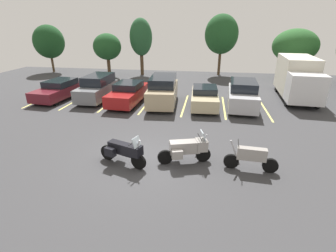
{
  "coord_description": "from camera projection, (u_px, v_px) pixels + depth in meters",
  "views": [
    {
      "loc": [
        2.67,
        -9.16,
        5.52
      ],
      "look_at": [
        0.85,
        2.18,
        0.76
      ],
      "focal_mm": 26.6,
      "sensor_mm": 36.0,
      "label": 1
    }
  ],
  "objects": [
    {
      "name": "ground",
      "position": [
        141.0,
        161.0,
        10.88
      ],
      "size": [
        44.0,
        44.0,
        0.1
      ],
      "primitive_type": "cube",
      "color": "#38383A"
    },
    {
      "name": "tree_right",
      "position": [
        49.0,
        42.0,
        29.05
      ],
      "size": [
        3.48,
        3.48,
        5.4
      ],
      "color": "#4C3823",
      "rests_on": "ground"
    },
    {
      "name": "car_red",
      "position": [
        128.0,
        93.0,
        18.33
      ],
      "size": [
        2.03,
        4.9,
        1.53
      ],
      "color": "maroon",
      "rests_on": "ground"
    },
    {
      "name": "motorcycle_third",
      "position": [
        251.0,
        157.0,
        9.89
      ],
      "size": [
        2.12,
        0.62,
        1.25
      ],
      "color": "black",
      "rests_on": "ground"
    },
    {
      "name": "car_silver",
      "position": [
        243.0,
        95.0,
        17.25
      ],
      "size": [
        2.15,
        4.6,
        1.86
      ],
      "color": "#B7B7BC",
      "rests_on": "ground"
    },
    {
      "name": "tree_center",
      "position": [
        141.0,
        37.0,
        27.41
      ],
      "size": [
        2.47,
        2.47,
        6.08
      ],
      "color": "#4C3823",
      "rests_on": "ground"
    },
    {
      "name": "car_maroon",
      "position": [
        59.0,
        90.0,
        19.49
      ],
      "size": [
        2.28,
        4.88,
        1.43
      ],
      "color": "maroon",
      "rests_on": "ground"
    },
    {
      "name": "motorcycle_second",
      "position": [
        187.0,
        148.0,
        10.4
      ],
      "size": [
        2.21,
        1.17,
        1.42
      ],
      "color": "black",
      "rests_on": "ground"
    },
    {
      "name": "tree_far_right",
      "position": [
        107.0,
        47.0,
        26.91
      ],
      "size": [
        2.99,
        2.99,
        4.55
      ],
      "color": "#4C3823",
      "rests_on": "ground"
    },
    {
      "name": "parking_stripes",
      "position": [
        147.0,
        103.0,
        18.53
      ],
      "size": [
        16.93,
        5.16,
        0.01
      ],
      "color": "#EAE066",
      "rests_on": "ground"
    },
    {
      "name": "car_champagne",
      "position": [
        205.0,
        97.0,
        17.47
      ],
      "size": [
        1.96,
        4.37,
        1.45
      ],
      "color": "#C1B289",
      "rests_on": "ground"
    },
    {
      "name": "car_grey",
      "position": [
        97.0,
        88.0,
        19.12
      ],
      "size": [
        1.87,
        4.37,
        1.86
      ],
      "color": "slate",
      "rests_on": "ground"
    },
    {
      "name": "motorcycle_touring",
      "position": [
        124.0,
        151.0,
        10.26
      ],
      "size": [
        2.2,
        1.12,
        1.4
      ],
      "color": "black",
      "rests_on": "ground"
    },
    {
      "name": "car_tan",
      "position": [
        163.0,
        91.0,
        17.95
      ],
      "size": [
        2.2,
        4.81,
        2.01
      ],
      "color": "tan",
      "rests_on": "ground"
    },
    {
      "name": "tree_rear",
      "position": [
        221.0,
        34.0,
        27.12
      ],
      "size": [
        3.62,
        3.62,
        6.49
      ],
      "color": "#4C3823",
      "rests_on": "ground"
    },
    {
      "name": "tree_center_left",
      "position": [
        295.0,
        46.0,
        25.31
      ],
      "size": [
        4.45,
        4.45,
        5.05
      ],
      "color": "#4C3823",
      "rests_on": "ground"
    },
    {
      "name": "box_truck",
      "position": [
        298.0,
        77.0,
        19.28
      ],
      "size": [
        2.78,
        6.62,
        3.12
      ],
      "color": "silver",
      "rests_on": "ground"
    }
  ]
}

